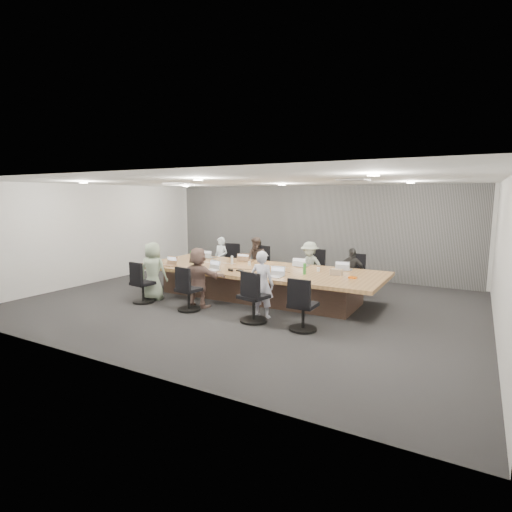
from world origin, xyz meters
The scene contains 41 objects.
floor centered at (0.00, 0.00, 0.00)m, with size 10.00×8.00×0.00m, color #272728.
ceiling centered at (0.00, 0.00, 2.80)m, with size 10.00×8.00×0.00m, color white.
wall_back centered at (0.00, 4.00, 1.40)m, with size 10.00×2.80×0.00m, color silver.
wall_front centered at (0.00, -4.00, 1.40)m, with size 10.00×2.80×0.00m, color silver.
wall_left centered at (-5.00, 0.00, 1.40)m, with size 8.00×2.80×0.00m, color silver.
wall_right centered at (5.00, 0.00, 1.40)m, with size 8.00×2.80×0.00m, color silver.
curtain centered at (0.00, 3.92, 1.40)m, with size 9.80×0.04×2.80m, color slate.
conference_table centered at (0.00, 0.50, 0.40)m, with size 6.00×2.20×0.74m.
chair_0 centered at (-2.00, 2.20, 0.43)m, with size 0.58×0.58×0.87m, color black, non-canonical shape.
chair_1 centered at (-0.78, 2.20, 0.43)m, with size 0.58×0.58×0.86m, color black, non-canonical shape.
chair_2 centered at (0.80, 2.20, 0.43)m, with size 0.58×0.58×0.86m, color black, non-canonical shape.
chair_3 centered at (1.92, 2.20, 0.39)m, with size 0.52×0.52×0.78m, color black, non-canonical shape.
chair_4 centered at (-2.13, -1.20, 0.38)m, with size 0.52×0.52×0.77m, color black, non-canonical shape.
chair_5 centered at (-0.78, -1.20, 0.39)m, with size 0.53×0.53×0.78m, color black, non-canonical shape.
chair_6 centered at (0.84, -1.20, 0.43)m, with size 0.58×0.58×0.86m, color black, non-canonical shape.
chair_7 centered at (1.89, -1.20, 0.40)m, with size 0.55×0.55×0.81m, color black, non-canonical shape.
person_0 centered at (-2.00, 1.85, 0.64)m, with size 0.47×0.31×1.28m, color silver.
laptop_0 centered at (-2.00, 1.30, 0.75)m, with size 0.31×0.21×0.02m, color #B2B2B7.
person_1 centered at (-0.78, 1.85, 0.67)m, with size 0.65×0.51×1.34m, color #3E322C.
laptop_1 centered at (-0.78, 1.30, 0.75)m, with size 0.34×0.23×0.02m, color #8C6647.
person_2 centered at (0.80, 1.85, 0.65)m, with size 0.84×0.48×1.29m, color #9AA89A.
laptop_2 centered at (0.80, 1.30, 0.75)m, with size 0.35×0.24×0.02m, color #B2B2B7.
person_3 centered at (1.92, 1.85, 0.60)m, with size 0.70×0.29×1.20m, color #292929.
laptop_3 centered at (1.92, 1.30, 0.75)m, with size 0.33×0.23×0.02m, color #B2B2B7.
person_4 centered at (-2.13, -0.85, 0.69)m, with size 0.68×0.44×1.39m, color #8BA185.
laptop_4 centered at (-2.13, -0.30, 0.75)m, with size 0.33×0.23×0.02m, color #8C6647.
person_5 centered at (-0.78, -0.85, 0.67)m, with size 1.25×0.40×1.35m, color #755850.
laptop_5 centered at (-0.78, -0.30, 0.75)m, with size 0.33×0.23×0.02m, color #B2B2B7.
person_6 centered at (0.84, -0.85, 0.69)m, with size 0.50×0.33×1.38m, color silver.
laptop_6 centered at (0.84, -0.30, 0.75)m, with size 0.33×0.23×0.02m, color #B2B2B7.
bottle_green_left centered at (-2.13, 0.63, 0.87)m, with size 0.07×0.07×0.26m, color #328C34.
bottle_green_right centered at (1.29, 0.32, 0.86)m, with size 0.07×0.07×0.25m, color #328C34.
bottle_clear centered at (-0.89, 0.72, 0.85)m, with size 0.06×0.06×0.21m, color silver.
cup_white_far centered at (-0.40, 0.78, 0.78)m, with size 0.07×0.07×0.09m, color white.
cup_white_near centered at (1.43, 0.81, 0.79)m, with size 0.07×0.07×0.09m, color white.
mug_brown centered at (-2.37, 0.21, 0.79)m, with size 0.09×0.09×0.10m, color brown.
mic_left centered at (-0.17, -0.06, 0.75)m, with size 0.15×0.10×0.03m, color black.
mic_right centered at (0.17, 0.63, 0.75)m, with size 0.14×0.09×0.03m, color black.
stapler centered at (-0.36, -0.17, 0.77)m, with size 0.14×0.04×0.05m, color black.
canvas_bag centered at (1.94, 0.58, 0.81)m, with size 0.25×0.15×0.14m, color tan.
snack_packet centered at (2.35, 0.40, 0.76)m, with size 0.17×0.11×0.04m, color #DD5C0A.
Camera 1 is at (4.59, -7.84, 2.46)m, focal length 28.00 mm.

